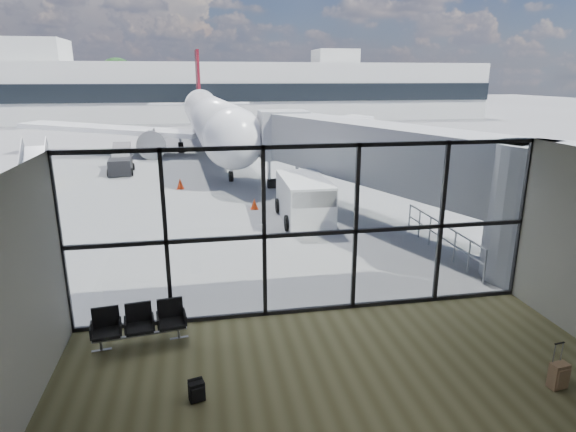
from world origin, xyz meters
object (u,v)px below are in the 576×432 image
object	(u,v)px
suitcase	(559,375)
seating_row	(139,322)
service_van	(305,199)
airliner	(210,118)
belt_loader	(121,164)
backpack	(197,391)
mobile_stairs	(35,178)

from	to	relation	value
suitcase	seating_row	bearing A→B (deg)	150.13
seating_row	service_van	xyz separation A→B (m)	(5.96, 9.10, 0.44)
seating_row	service_van	size ratio (longest dim) A/B	0.49
service_van	seating_row	bearing A→B (deg)	-121.78
airliner	suitcase	bearing A→B (deg)	-83.59
seating_row	belt_loader	size ratio (longest dim) A/B	0.54
suitcase	belt_loader	world-z (taller)	belt_loader
seating_row	backpack	xyz separation A→B (m)	(1.31, -2.45, -0.31)
airliner	belt_loader	size ratio (longest dim) A/B	8.87
suitcase	belt_loader	xyz separation A→B (m)	(-11.98, 25.26, 0.30)
suitcase	mobile_stairs	bearing A→B (deg)	118.30
airliner	mobile_stairs	size ratio (longest dim) A/B	10.97
mobile_stairs	seating_row	bearing A→B (deg)	-74.54
airliner	belt_loader	world-z (taller)	airliner
service_van	belt_loader	bearing A→B (deg)	127.95
backpack	airliner	distance (m)	33.83
belt_loader	backpack	bearing A→B (deg)	-82.75
seating_row	backpack	bearing A→B (deg)	-69.54
seating_row	airliner	world-z (taller)	airliner
seating_row	belt_loader	xyz separation A→B (m)	(-3.50, 21.89, 0.07)
belt_loader	mobile_stairs	distance (m)	5.40
seating_row	airliner	xyz separation A→B (m)	(2.64, 31.26, 2.21)
seating_row	belt_loader	world-z (taller)	belt_loader
backpack	mobile_stairs	bearing A→B (deg)	98.90
suitcase	belt_loader	size ratio (longest dim) A/B	0.25
seating_row	airliner	size ratio (longest dim) A/B	0.06
seating_row	belt_loader	bearing A→B (deg)	91.39
seating_row	mobile_stairs	size ratio (longest dim) A/B	0.67
backpack	seating_row	bearing A→B (deg)	103.71
airliner	belt_loader	bearing A→B (deg)	-126.38
backpack	suitcase	distance (m)	7.23
airliner	backpack	bearing A→B (deg)	-95.41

